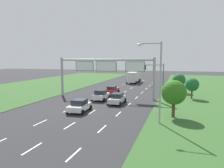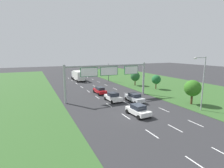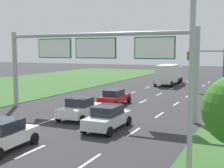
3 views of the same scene
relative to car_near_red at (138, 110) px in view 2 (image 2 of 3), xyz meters
The scene contains 16 objects.
ground_plane 0.86m from the car_near_red, 112.27° to the left, with size 200.00×200.00×0.00m, color #2D2D30.
grass_verge_right 23.29m from the car_near_red, 26.28° to the left, with size 24.00×120.00×0.06m, color #335B28.
lane_dashes_inner_left 12.48m from the car_near_red, 98.67° to the left, with size 0.14×62.40×0.01m.
lane_dashes_inner_right 12.44m from the car_near_red, 82.49° to the left, with size 0.14×62.40×0.01m.
lane_dashes_slip 13.36m from the car_near_red, 67.40° to the left, with size 0.14×62.40×0.01m.
car_near_red is the anchor object (origin of this frame).
car_lead_silver 8.35m from the car_near_red, 90.84° to the left, with size 2.30×4.12×1.65m.
car_mid_lane 7.04m from the car_near_red, 62.22° to the left, with size 2.04×4.42×1.62m.
car_far_ahead 15.10m from the car_near_red, 90.83° to the left, with size 1.99×4.35×1.53m.
box_truck 35.45m from the car_near_red, 90.05° to the left, with size 2.78×8.56×3.14m.
sign_gantry 11.41m from the car_near_red, 89.87° to the left, with size 17.24×0.44×7.00m.
traffic_light_mast 30.83m from the car_near_red, 77.69° to the left, with size 4.76×0.49×5.60m.
street_lamp 11.06m from the car_near_red, 13.32° to the right, with size 2.61×0.32×8.50m.
roadside_tree_near 11.84m from the car_near_red, ahead, with size 2.85×2.85×4.38m.
roadside_tree_mid 19.92m from the car_near_red, 43.87° to the left, with size 2.27×2.27×3.59m.
roadside_tree_far 23.57m from the car_near_red, 58.80° to the left, with size 2.56×2.56×3.86m.
Camera 2 is at (-13.64, -20.88, 9.12)m, focal length 28.00 mm.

